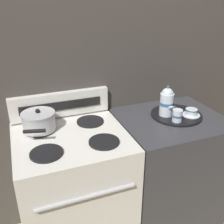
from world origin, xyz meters
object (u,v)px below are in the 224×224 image
Objects in this scene: teapot at (167,102)px; teacup_right at (169,105)px; teacup_left at (191,112)px; saucepan at (39,121)px; serving_tray at (176,115)px; stove at (75,193)px; creamer_jug at (177,116)px.

teacup_right is at bearing 48.72° from teapot.
teacup_left is 1.00× the size of teacup_right.
saucepan is at bearing 170.22° from teacup_left.
saucepan reaches higher than teacup_left.
teacup_right is at bearing 117.09° from teacup_left.
teapot reaches higher than serving_tray.
teapot is at bearing -131.28° from teacup_right.
teapot reaches higher than teacup_right.
teacup_left reaches higher than stove.
saucepan reaches higher than creamer_jug.
teacup_right is at bearing 90.05° from serving_tray.
serving_tray is (0.77, 0.02, 0.45)m from stove.
teapot reaches higher than stove.
stove is 10.88× the size of creamer_jug.
saucepan is 0.93m from teacup_right.
saucepan is at bearing 172.98° from teapot.
saucepan reaches higher than teacup_right.
teacup_left is at bearing -34.29° from serving_tray.
teacup_left is (1.02, -0.17, -0.03)m from saucepan.
serving_tray is at bearing 145.71° from teacup_left.
teacup_right is 1.51× the size of creamer_jug.
serving_tray is at bearing 57.57° from creamer_jug.
creamer_jug is at bearing -122.43° from serving_tray.
teacup_right reaches higher than serving_tray.
teacup_left is (0.85, -0.04, 0.48)m from stove.
teacup_right is at bearing 9.24° from stove.
teacup_left is at bearing -9.78° from saucepan.
teapot is 0.14m from teacup_right.
saucepan is 3.48× the size of creamer_jug.
creamer_jug is at bearing -163.82° from teacup_left.
teacup_right is (0.93, -0.01, -0.03)m from saucepan.
teacup_left is (0.16, -0.07, -0.08)m from teapot.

